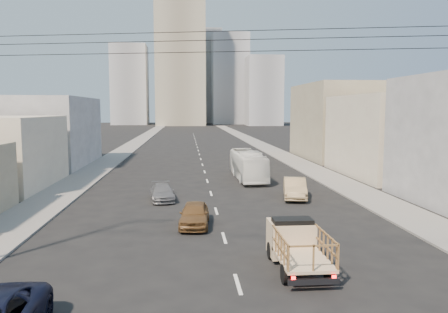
{
  "coord_description": "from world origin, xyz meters",
  "views": [
    {
      "loc": [
        -1.9,
        -13.83,
        6.6
      ],
      "look_at": [
        0.57,
        14.69,
        3.5
      ],
      "focal_mm": 35.0,
      "sensor_mm": 36.0,
      "label": 1
    }
  ],
  "objects": [
    {
      "name": "ground",
      "position": [
        0.0,
        0.0,
        0.0
      ],
      "size": [
        420.0,
        420.0,
        0.0
      ],
      "primitive_type": "plane",
      "color": "black",
      "rests_on": "ground"
    },
    {
      "name": "sidewalk_left",
      "position": [
        -11.75,
        70.0,
        0.06
      ],
      "size": [
        3.5,
        180.0,
        0.12
      ],
      "primitive_type": "cube",
      "color": "slate",
      "rests_on": "ground"
    },
    {
      "name": "sidewalk_right",
      "position": [
        11.75,
        70.0,
        0.06
      ],
      "size": [
        3.5,
        180.0,
        0.12
      ],
      "primitive_type": "cube",
      "color": "slate",
      "rests_on": "ground"
    },
    {
      "name": "lane_dashes",
      "position": [
        0.0,
        53.0,
        0.01
      ],
      "size": [
        0.15,
        104.0,
        0.01
      ],
      "color": "silver",
      "rests_on": "ground"
    },
    {
      "name": "flatbed_pickup",
      "position": [
        2.65,
        3.47,
        1.09
      ],
      "size": [
        1.95,
        4.41,
        1.9
      ],
      "color": "#D3B48D",
      "rests_on": "ground"
    },
    {
      "name": "city_bus",
      "position": [
        3.9,
        26.87,
        1.35
      ],
      "size": [
        2.46,
        9.72,
        2.69
      ],
      "primitive_type": "imported",
      "rotation": [
        0.0,
        0.0,
        0.02
      ],
      "color": "white",
      "rests_on": "ground"
    },
    {
      "name": "sedan_brown",
      "position": [
        -1.48,
        10.46,
        0.68
      ],
      "size": [
        1.91,
        4.1,
        1.36
      ],
      "primitive_type": "imported",
      "rotation": [
        0.0,
        0.0,
        -0.08
      ],
      "color": "brown",
      "rests_on": "ground"
    },
    {
      "name": "sedan_tan",
      "position": [
        6.14,
        17.68,
        0.75
      ],
      "size": [
        2.45,
        4.78,
        1.5
      ],
      "primitive_type": "imported",
      "rotation": [
        0.0,
        0.0,
        -0.2
      ],
      "color": "tan",
      "rests_on": "ground"
    },
    {
      "name": "sedan_grey",
      "position": [
        -3.68,
        17.78,
        0.58
      ],
      "size": [
        2.1,
        4.17,
        1.16
      ],
      "primitive_type": "imported",
      "rotation": [
        0.0,
        0.0,
        0.12
      ],
      "color": "slate",
      "rests_on": "ground"
    },
    {
      "name": "overhead_wires",
      "position": [
        0.0,
        1.5,
        8.97
      ],
      "size": [
        23.01,
        5.02,
        0.72
      ],
      "color": "black",
      "rests_on": "ground"
    },
    {
      "name": "bldg_right_mid",
      "position": [
        19.5,
        28.0,
        4.0
      ],
      "size": [
        11.0,
        14.0,
        8.0
      ],
      "primitive_type": "cube",
      "color": "beige",
      "rests_on": "ground"
    },
    {
      "name": "bldg_right_far",
      "position": [
        20.0,
        44.0,
        5.0
      ],
      "size": [
        12.0,
        16.0,
        10.0
      ],
      "primitive_type": "cube",
      "color": "gray",
      "rests_on": "ground"
    },
    {
      "name": "bldg_left_far",
      "position": [
        -19.5,
        39.0,
        4.0
      ],
      "size": [
        12.0,
        16.0,
        8.0
      ],
      "primitive_type": "cube",
      "color": "gray",
      "rests_on": "ground"
    },
    {
      "name": "high_rise_tower",
      "position": [
        -4.0,
        170.0,
        30.0
      ],
      "size": [
        20.0,
        20.0,
        60.0
      ],
      "primitive_type": "cube",
      "color": "gray",
      "rests_on": "ground"
    },
    {
      "name": "midrise_ne",
      "position": [
        18.0,
        185.0,
        20.0
      ],
      "size": [
        16.0,
        16.0,
        40.0
      ],
      "primitive_type": "cube",
      "color": "#919399",
      "rests_on": "ground"
    },
    {
      "name": "midrise_nw",
      "position": [
        -26.0,
        180.0,
        17.0
      ],
      "size": [
        15.0,
        15.0,
        34.0
      ],
      "primitive_type": "cube",
      "color": "#919399",
      "rests_on": "ground"
    },
    {
      "name": "midrise_back",
      "position": [
        6.0,
        200.0,
        22.0
      ],
      "size": [
        18.0,
        18.0,
        44.0
      ],
      "primitive_type": "cube",
      "color": "gray",
      "rests_on": "ground"
    },
    {
      "name": "midrise_east",
      "position": [
        30.0,
        165.0,
        14.0
      ],
      "size": [
        14.0,
        14.0,
        28.0
      ],
      "primitive_type": "cube",
      "color": "#919399",
      "rests_on": "ground"
    }
  ]
}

